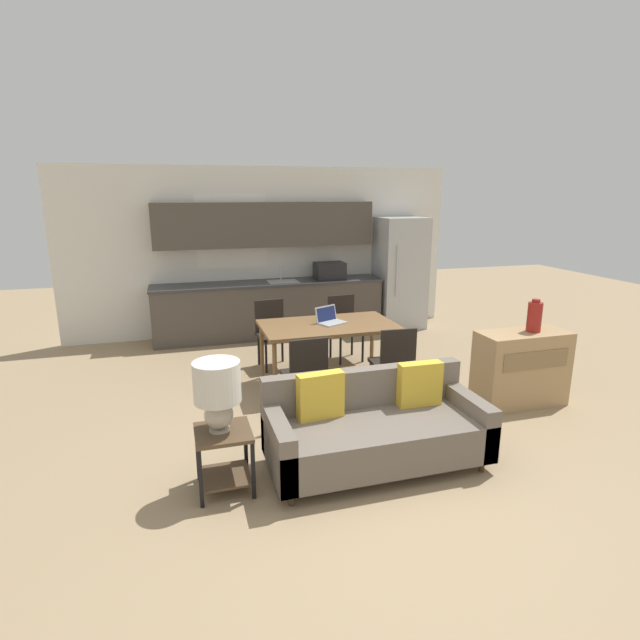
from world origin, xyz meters
name	(u,v)px	position (x,y,z in m)	size (l,w,h in m)	color
ground_plane	(366,470)	(0.00, 0.00, 0.00)	(20.00, 20.00, 0.00)	#9E8460
wall_back	(264,251)	(-0.01, 4.63, 1.36)	(6.40, 0.07, 2.70)	silver
kitchen_counter	(270,285)	(0.02, 4.33, 0.84)	(3.70, 0.65, 2.15)	#4C443D
refrigerator	(400,273)	(2.28, 4.24, 0.94)	(0.78, 0.71, 1.89)	#B7BABC
dining_table	(328,329)	(0.28, 2.00, 0.70)	(1.61, 0.94, 0.76)	brown
couch	(374,427)	(0.10, 0.10, 0.33)	(1.86, 0.80, 0.83)	#3D2D1E
side_table	(224,450)	(-1.18, 0.06, 0.34)	(0.43, 0.43, 0.50)	brown
table_lamp	(217,389)	(-1.21, 0.08, 0.85)	(0.36, 0.36, 0.56)	#B2A893
credenza	(521,368)	(2.14, 0.81, 0.42)	(1.00, 0.44, 0.83)	tan
vase	(534,317)	(2.25, 0.81, 1.00)	(0.15, 0.15, 0.36)	maroon
dining_chair_near_left	(306,372)	(-0.23, 1.13, 0.50)	(0.43, 0.43, 0.89)	black
dining_chair_near_right	(394,361)	(0.79, 1.21, 0.50)	(0.45, 0.45, 0.89)	black
dining_chair_far_left	(272,330)	(-0.24, 2.83, 0.50)	(0.47, 0.47, 0.89)	black
dining_chair_far_right	(345,324)	(0.79, 2.85, 0.50)	(0.46, 0.46, 0.89)	black
laptop	(330,319)	(0.32, 2.05, 0.81)	(0.40, 0.37, 0.20)	#B7BABC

